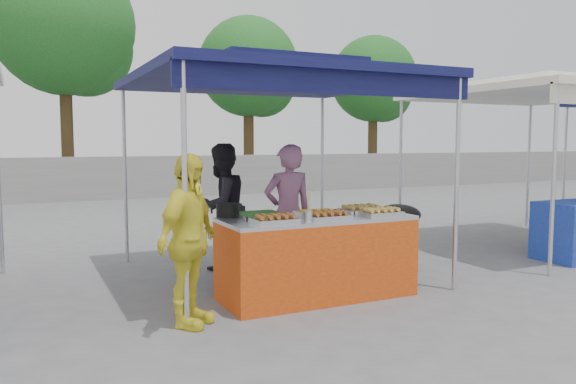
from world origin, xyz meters
name	(u,v)px	position (x,y,z in m)	size (l,w,h in m)	color
ground_plane	(312,295)	(0.00, 0.00, 0.00)	(80.00, 80.00, 0.00)	#5F5E61
back_wall	(129,178)	(0.00, 11.00, 0.60)	(40.00, 0.25, 1.20)	gray
main_canopy	(275,78)	(0.00, 0.97, 2.37)	(3.20, 3.20, 2.57)	silver
neighbor_stall_right	(563,143)	(4.50, 0.57, 1.60)	(3.20, 3.20, 2.57)	silver
tree_1	(69,31)	(-1.31, 12.89, 4.86)	(4.13, 4.13, 7.10)	#44321A
tree_2	(252,72)	(4.63, 13.21, 4.03)	(3.50, 3.43, 5.90)	#44321A
tree_3	(376,83)	(9.79, 13.19, 3.86)	(3.37, 3.29, 5.65)	#44321A
vendor_table	(317,257)	(0.00, -0.10, 0.43)	(2.00, 0.80, 0.85)	#CB4612
food_tray_fl	(275,220)	(-0.59, -0.34, 0.88)	(0.42, 0.30, 0.07)	silver
food_tray_fm	(327,216)	(-0.02, -0.34, 0.88)	(0.42, 0.30, 0.07)	silver
food_tray_fr	(380,213)	(0.62, -0.34, 0.88)	(0.42, 0.30, 0.07)	silver
food_tray_bl	(260,216)	(-0.60, 0.00, 0.88)	(0.42, 0.30, 0.07)	silver
food_tray_bm	(317,213)	(0.03, -0.05, 0.88)	(0.42, 0.30, 0.07)	silver
food_tray_br	(361,210)	(0.58, -0.03, 0.88)	(0.42, 0.30, 0.07)	silver
cooking_pot	(228,210)	(-0.84, 0.27, 0.92)	(0.24, 0.24, 0.14)	black
skewer_cup	(308,217)	(-0.25, -0.38, 0.90)	(0.08, 0.08, 0.10)	silver
wok_burner	(398,234)	(1.26, 0.21, 0.53)	(0.53, 0.53, 0.89)	black
crate_left	(252,272)	(-0.42, 0.66, 0.15)	(0.51, 0.36, 0.31)	#152AAB
crate_right	(301,268)	(0.16, 0.59, 0.15)	(0.50, 0.35, 0.30)	#152AAB
crate_stacked	(301,244)	(0.16, 0.59, 0.44)	(0.47, 0.33, 0.28)	#152AAB
vendor_woman	(288,214)	(0.00, 0.61, 0.80)	(0.58, 0.38, 1.60)	#905C7F
helper_man	(221,206)	(-0.46, 1.60, 0.80)	(0.78, 0.61, 1.60)	black
customer_person	(188,240)	(-1.46, -0.42, 0.77)	(0.90, 0.37, 1.53)	yellow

